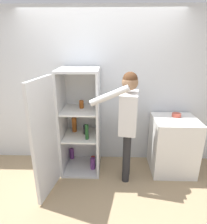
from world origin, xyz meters
name	(u,v)px	position (x,y,z in m)	size (l,w,h in m)	color
ground_plane	(99,193)	(0.00, 0.00, 0.00)	(12.00, 12.00, 0.00)	tan
wall_back	(101,89)	(0.00, 0.98, 1.27)	(7.00, 0.06, 2.55)	silver
refrigerator	(74,125)	(-0.40, 0.54, 0.82)	(0.76, 1.21, 1.67)	silver
person	(128,115)	(0.40, 0.38, 1.06)	(0.69, 0.56, 1.66)	#262628
counter	(173,145)	(1.17, 0.61, 0.45)	(0.67, 0.63, 0.90)	white
bowl	(176,115)	(1.20, 0.72, 0.93)	(0.14, 0.14, 0.05)	#B24738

